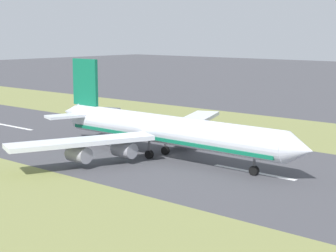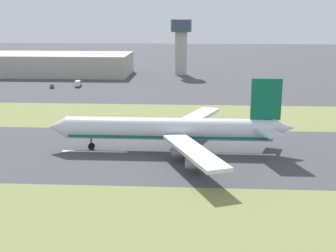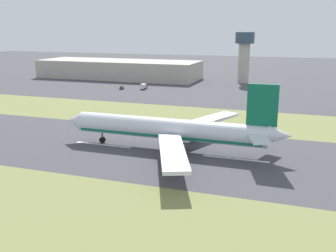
{
  "view_description": "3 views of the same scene",
  "coord_description": "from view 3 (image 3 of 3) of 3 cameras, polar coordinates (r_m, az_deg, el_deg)",
  "views": [
    {
      "loc": [
        89.22,
        77.89,
        26.4
      ],
      "look_at": [
        1.95,
        1.83,
        7.0
      ],
      "focal_mm": 60.0,
      "sensor_mm": 36.0,
      "label": 1
    },
    {
      "loc": [
        -120.75,
        -5.54,
        38.07
      ],
      "look_at": [
        1.95,
        1.83,
        7.0
      ],
      "focal_mm": 50.0,
      "sensor_mm": 36.0,
      "label": 2
    },
    {
      "loc": [
        -100.75,
        -33.85,
        34.14
      ],
      "look_at": [
        1.95,
        1.83,
        7.0
      ],
      "focal_mm": 42.0,
      "sensor_mm": 36.0,
      "label": 3
    }
  ],
  "objects": [
    {
      "name": "service_truck",
      "position": [
        227.37,
        -3.54,
        5.78
      ],
      "size": [
        6.16,
        2.98,
        3.1
      ],
      "color": "#B2231E",
      "rests_on": "ground"
    },
    {
      "name": "centreline_dash_mid",
      "position": [
        107.52,
        9.81,
        -4.71
      ],
      "size": [
        1.2,
        18.0,
        0.01
      ],
      "primitive_type": "cube",
      "color": "silver",
      "rests_on": "ground"
    },
    {
      "name": "ground_plane",
      "position": [
        111.63,
        0.56,
        -3.79
      ],
      "size": [
        800.0,
        800.0,
        0.0
      ],
      "primitive_type": "plane",
      "color": "#424247"
    },
    {
      "name": "apron_car",
      "position": [
        228.28,
        -6.73,
        5.57
      ],
      "size": [
        4.71,
        2.85,
        2.03
      ],
      "color": "#4C4C51",
      "rests_on": "ground"
    },
    {
      "name": "terminal_building",
      "position": [
        280.12,
        -7.14,
        8.17
      ],
      "size": [
        36.0,
        112.57,
        12.29
      ],
      "primitive_type": "cube",
      "color": "#B2AD9E",
      "rests_on": "ground"
    },
    {
      "name": "grass_median_west",
      "position": [
        73.61,
        -11.03,
        -13.89
      ],
      "size": [
        40.0,
        600.0,
        0.01
      ],
      "primitive_type": "cube",
      "color": "olive",
      "rests_on": "ground"
    },
    {
      "name": "centreline_dash_far",
      "position": [
        120.07,
        -9.37,
        -2.69
      ],
      "size": [
        1.2,
        18.0,
        0.01
      ],
      "primitive_type": "cube",
      "color": "silver",
      "rests_on": "ground"
    },
    {
      "name": "control_tower",
      "position": [
        257.79,
        11.02,
        10.53
      ],
      "size": [
        12.0,
        12.0,
        31.79
      ],
      "color": "#B2AD9E",
      "rests_on": "ground"
    },
    {
      "name": "grass_median_east",
      "position": [
        153.47,
        5.93,
        1.09
      ],
      "size": [
        40.0,
        600.0,
        0.01
      ],
      "primitive_type": "cube",
      "color": "olive",
      "rests_on": "ground"
    },
    {
      "name": "airplane_main_jet",
      "position": [
        111.71,
        0.92,
        -0.56
      ],
      "size": [
        64.14,
        67.01,
        20.2
      ],
      "color": "silver",
      "rests_on": "ground"
    }
  ]
}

